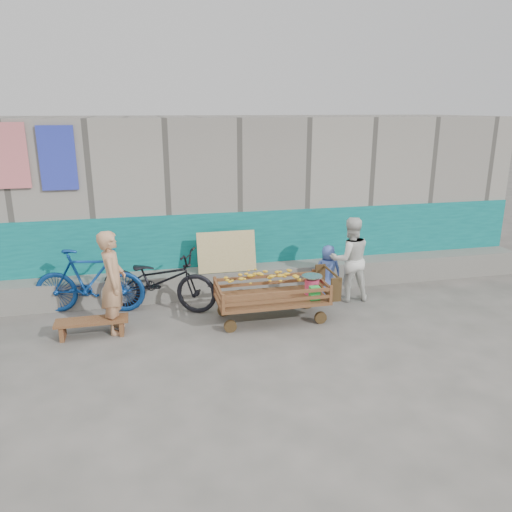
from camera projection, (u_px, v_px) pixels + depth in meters
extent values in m
plane|color=#514F4A|center=(234.00, 356.00, 6.59)|extent=(80.00, 80.00, 0.00)
cube|color=gray|center=(195.00, 194.00, 9.99)|extent=(12.00, 3.00, 3.00)
cube|color=#0B6265|center=(206.00, 253.00, 8.81)|extent=(12.00, 0.03, 1.40)
cube|color=slate|center=(209.00, 282.00, 8.72)|extent=(12.00, 0.50, 0.45)
cube|color=tan|center=(227.00, 252.00, 8.50)|extent=(1.00, 0.19, 0.68)
cube|color=#DD6E74|center=(9.00, 156.00, 7.63)|extent=(0.55, 0.03, 1.00)
cube|color=#2D3ABA|center=(58.00, 158.00, 7.80)|extent=(0.55, 0.03, 1.00)
cube|color=brown|center=(271.00, 299.00, 7.65)|extent=(1.67, 0.84, 0.05)
cylinder|color=#34220F|center=(230.00, 326.00, 7.28)|extent=(0.19, 0.06, 0.19)
cube|color=brown|center=(223.00, 303.00, 7.06)|extent=(0.05, 0.05, 0.26)
cylinder|color=#34220F|center=(223.00, 310.00, 7.85)|extent=(0.19, 0.06, 0.19)
cube|color=brown|center=(215.00, 285.00, 7.79)|extent=(0.05, 0.05, 0.26)
cylinder|color=#34220F|center=(321.00, 318.00, 7.58)|extent=(0.19, 0.06, 0.19)
cube|color=brown|center=(331.00, 294.00, 7.41)|extent=(0.05, 0.05, 0.26)
cylinder|color=#34220F|center=(308.00, 303.00, 8.16)|extent=(0.19, 0.06, 0.19)
cube|color=brown|center=(313.00, 277.00, 8.14)|extent=(0.05, 0.05, 0.26)
cube|color=brown|center=(278.00, 301.00, 7.25)|extent=(1.62, 0.04, 0.05)
cube|color=brown|center=(278.00, 293.00, 7.22)|extent=(1.62, 0.04, 0.05)
cube|color=brown|center=(265.00, 283.00, 7.98)|extent=(1.62, 0.04, 0.05)
cube|color=brown|center=(265.00, 276.00, 7.95)|extent=(1.62, 0.04, 0.05)
cube|color=brown|center=(219.00, 296.00, 7.44)|extent=(0.04, 0.78, 0.05)
cube|color=brown|center=(219.00, 289.00, 7.40)|extent=(0.04, 0.78, 0.05)
cube|color=brown|center=(321.00, 287.00, 7.79)|extent=(0.04, 0.78, 0.05)
cube|color=brown|center=(322.00, 281.00, 7.76)|extent=(0.04, 0.78, 0.05)
cylinder|color=#34220F|center=(332.00, 272.00, 7.76)|extent=(0.04, 0.74, 0.04)
cube|color=#34220F|center=(320.00, 275.00, 8.11)|extent=(0.17, 0.04, 0.37)
cube|color=#34220F|center=(336.00, 290.00, 7.47)|extent=(0.17, 0.04, 0.37)
ellipsoid|color=gold|center=(265.00, 285.00, 7.56)|extent=(1.21, 0.65, 0.41)
cylinder|color=#FF4076|center=(312.00, 286.00, 7.75)|extent=(0.22, 0.22, 0.24)
cylinder|color=silver|center=(312.00, 278.00, 7.71)|extent=(0.03, 0.03, 0.06)
cylinder|color=silver|center=(312.00, 276.00, 7.70)|extent=(0.32, 0.32, 0.02)
cube|color=green|center=(315.00, 293.00, 7.50)|extent=(0.15, 0.11, 0.20)
cube|color=brown|center=(92.00, 321.00, 7.12)|extent=(1.01, 0.30, 0.04)
cube|color=brown|center=(63.00, 332.00, 7.07)|extent=(0.06, 0.28, 0.20)
cube|color=brown|center=(122.00, 327.00, 7.25)|extent=(0.06, 0.28, 0.20)
imported|color=tan|center=(113.00, 282.00, 7.14)|extent=(0.38, 0.56, 1.52)
imported|color=silver|center=(350.00, 259.00, 8.37)|extent=(0.73, 0.59, 1.44)
imported|color=#4965BD|center=(328.00, 272.00, 8.53)|extent=(0.50, 0.37, 0.93)
imported|color=black|center=(159.00, 280.00, 7.99)|extent=(2.02, 1.37, 1.01)
imported|color=navy|center=(89.00, 281.00, 7.89)|extent=(1.81, 0.84, 1.05)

